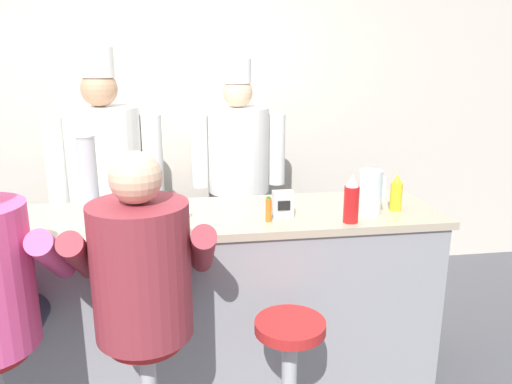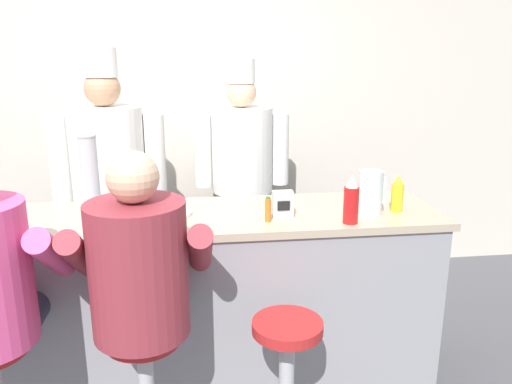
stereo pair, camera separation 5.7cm
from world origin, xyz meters
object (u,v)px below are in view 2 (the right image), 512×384
at_px(cup_stack_steel, 90,173).
at_px(diner_seated_maroon, 140,276).
at_px(mustard_bottle_yellow, 397,194).
at_px(cook_in_whites_far, 242,170).
at_px(cook_in_whites_near, 110,182).
at_px(ketchup_bottle_red, 351,201).
at_px(napkin_dispenser_chrome, 283,204).
at_px(hot_sauce_bottle_orange, 268,210).
at_px(breakfast_plate, 171,213).
at_px(water_pitcher_clear, 371,193).
at_px(cereal_bowl, 112,211).
at_px(empty_stool_round, 287,366).

height_order(cup_stack_steel, diner_seated_maroon, diner_seated_maroon).
xyz_separation_m(mustard_bottle_yellow, cook_in_whites_far, (-0.71, 1.20, -0.12)).
bearing_deg(cook_in_whites_near, ketchup_bottle_red, -36.05).
distance_m(napkin_dispenser_chrome, cook_in_whites_near, 1.29).
bearing_deg(hot_sauce_bottle_orange, mustard_bottle_yellow, 6.75).
relative_size(mustard_bottle_yellow, hot_sauce_bottle_orange, 1.57).
height_order(ketchup_bottle_red, breakfast_plate, ketchup_bottle_red).
bearing_deg(cook_in_whites_near, napkin_dispenser_chrome, -39.34).
xyz_separation_m(water_pitcher_clear, breakfast_plate, (-1.05, 0.11, -0.10)).
bearing_deg(cup_stack_steel, cereal_bowl, -45.25).
bearing_deg(water_pitcher_clear, cook_in_whites_far, 114.42).
bearing_deg(cereal_bowl, empty_stool_round, -36.86).
height_order(napkin_dispenser_chrome, diner_seated_maroon, diner_seated_maroon).
xyz_separation_m(mustard_bottle_yellow, cereal_bowl, (-1.51, 0.11, -0.07)).
xyz_separation_m(hot_sauce_bottle_orange, cup_stack_steel, (-0.92, 0.32, 0.14)).
distance_m(cereal_bowl, cook_in_whites_far, 1.35).
bearing_deg(cereal_bowl, water_pitcher_clear, -5.75).
height_order(mustard_bottle_yellow, empty_stool_round, mustard_bottle_yellow).
distance_m(ketchup_bottle_red, mustard_bottle_yellow, 0.35).
bearing_deg(water_pitcher_clear, hot_sauce_bottle_orange, -173.78).
bearing_deg(napkin_dispenser_chrome, hot_sauce_bottle_orange, -142.85).
bearing_deg(ketchup_bottle_red, empty_stool_round, -137.74).
bearing_deg(cook_in_whites_near, diner_seated_maroon, -76.49).
distance_m(cup_stack_steel, empty_stool_round, 1.42).
distance_m(hot_sauce_bottle_orange, diner_seated_maroon, 0.73).
distance_m(hot_sauce_bottle_orange, breakfast_plate, 0.52).
xyz_separation_m(water_pitcher_clear, empty_stool_round, (-0.53, -0.48, -0.67)).
relative_size(water_pitcher_clear, diner_seated_maroon, 0.16).
distance_m(breakfast_plate, cup_stack_steel, 0.49).
distance_m(napkin_dispenser_chrome, cook_in_whites_far, 1.22).
xyz_separation_m(ketchup_bottle_red, water_pitcher_clear, (0.15, 0.14, 0.00)).
relative_size(napkin_dispenser_chrome, cook_in_whites_near, 0.07).
distance_m(breakfast_plate, cook_in_whites_far, 1.22).
height_order(water_pitcher_clear, diner_seated_maroon, diner_seated_maroon).
xyz_separation_m(cup_stack_steel, cook_in_whites_near, (0.01, 0.57, -0.19)).
height_order(mustard_bottle_yellow, breakfast_plate, mustard_bottle_yellow).
relative_size(hot_sauce_bottle_orange, cereal_bowl, 0.92).
relative_size(mustard_bottle_yellow, cook_in_whites_far, 0.11).
height_order(hot_sauce_bottle_orange, cook_in_whites_far, cook_in_whites_far).
xyz_separation_m(water_pitcher_clear, cook_in_whites_far, (-0.55, 1.22, -0.14)).
distance_m(breakfast_plate, diner_seated_maroon, 0.58).
height_order(cup_stack_steel, empty_stool_round, cup_stack_steel).
relative_size(breakfast_plate, cook_in_whites_far, 0.12).
relative_size(water_pitcher_clear, cook_in_whites_near, 0.12).
bearing_deg(mustard_bottle_yellow, water_pitcher_clear, -171.40).
height_order(hot_sauce_bottle_orange, breakfast_plate, hot_sauce_bottle_orange).
xyz_separation_m(breakfast_plate, cook_in_whites_far, (0.49, 1.11, -0.03)).
height_order(ketchup_bottle_red, hot_sauce_bottle_orange, ketchup_bottle_red).
height_order(mustard_bottle_yellow, hot_sauce_bottle_orange, mustard_bottle_yellow).
height_order(cup_stack_steel, napkin_dispenser_chrome, cup_stack_steel).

